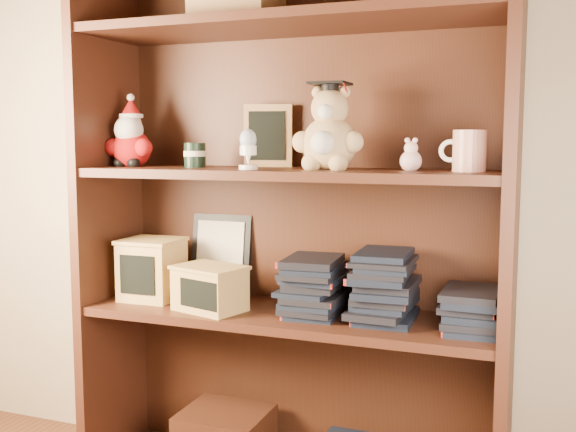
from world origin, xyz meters
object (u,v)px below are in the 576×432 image
object	(u,v)px
grad_teddy_bear	(329,136)
teacher_mug	(468,151)
treats_box	(152,269)
bookcase	(293,229)

from	to	relation	value
grad_teddy_bear	teacher_mug	bearing A→B (deg)	1.14
teacher_mug	treats_box	size ratio (longest dim) A/B	0.64
grad_teddy_bear	treats_box	bearing A→B (deg)	179.34
treats_box	bookcase	bearing A→B (deg)	6.72
bookcase	grad_teddy_bear	distance (m)	0.29
treats_box	grad_teddy_bear	bearing A→B (deg)	-0.66
bookcase	teacher_mug	distance (m)	0.53
bookcase	grad_teddy_bear	xyz separation A→B (m)	(0.12, -0.06, 0.26)
bookcase	grad_teddy_bear	bearing A→B (deg)	-25.43
bookcase	teacher_mug	xyz separation A→B (m)	(0.48, -0.05, 0.22)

